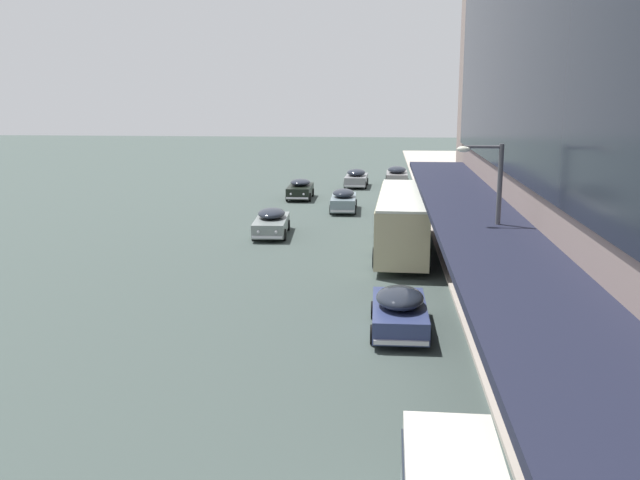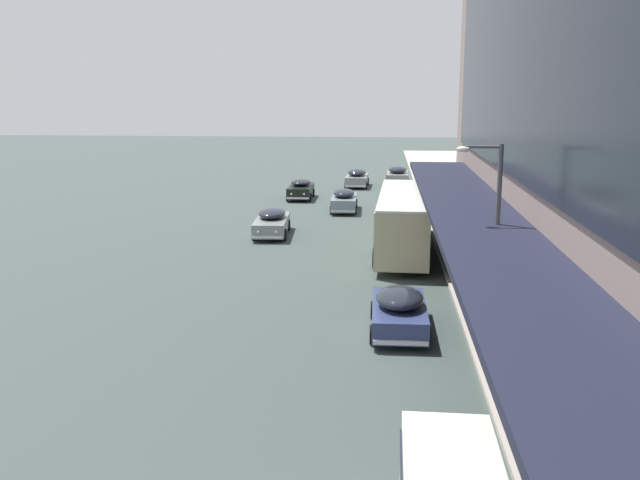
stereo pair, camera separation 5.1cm
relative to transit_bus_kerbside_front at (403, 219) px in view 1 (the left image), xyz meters
name	(u,v)px [view 1 (the left image)]	position (x,y,z in m)	size (l,w,h in m)	color
transit_bus_kerbside_front	(403,219)	(0.00, 0.00, 0.00)	(3.00, 11.30, 3.08)	tan
sedan_lead_near	(344,200)	(-3.69, 12.54, -1.00)	(1.86, 4.65, 1.57)	gray
sedan_far_back	(271,222)	(-7.42, 3.91, -1.02)	(2.10, 4.98, 1.52)	gray
sedan_trailing_mid	(300,189)	(-7.32, 17.98, -1.02)	(1.90, 4.35, 1.51)	black
sedan_oncoming_rear	(399,310)	(-0.45, -12.40, -1.00)	(2.00, 4.56, 1.59)	navy
sedan_trailing_near	(356,178)	(-3.25, 25.19, -1.00)	(2.03, 4.43, 1.57)	gray
sedan_oncoming_front	(397,175)	(0.29, 27.80, -1.00)	(2.04, 4.50, 1.57)	gray
street_lamp	(492,225)	(2.49, -12.84, 2.13)	(1.50, 0.28, 6.40)	#4C4C51
fire_hydrant	(534,425)	(2.53, -20.23, -1.28)	(0.20, 0.40, 0.70)	#B52D23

